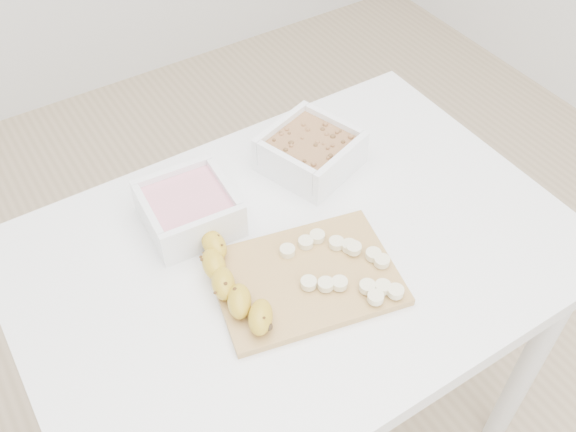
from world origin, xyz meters
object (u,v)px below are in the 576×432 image
bowl_granola (310,151)px  cutting_board (305,278)px  banana (234,283)px  table (296,281)px  bowl_yogurt (189,208)px

bowl_granola → cutting_board: 0.30m
bowl_granola → banana: (-0.29, -0.20, -0.01)m
table → bowl_granola: bearing=50.3°
bowl_yogurt → banana: bowl_yogurt is taller
cutting_board → banana: (-0.12, 0.04, 0.03)m
table → banana: banana is taller
cutting_board → banana: size_ratio=1.35×
table → cutting_board: bearing=-111.4°
table → banana: (-0.15, -0.03, 0.13)m
cutting_board → bowl_yogurt: bearing=114.8°
table → banana: 0.20m
bowl_yogurt → cutting_board: bearing=-65.2°
bowl_granola → banana: size_ratio=0.92×
table → cutting_board: cutting_board is taller
table → bowl_granola: size_ratio=4.74×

